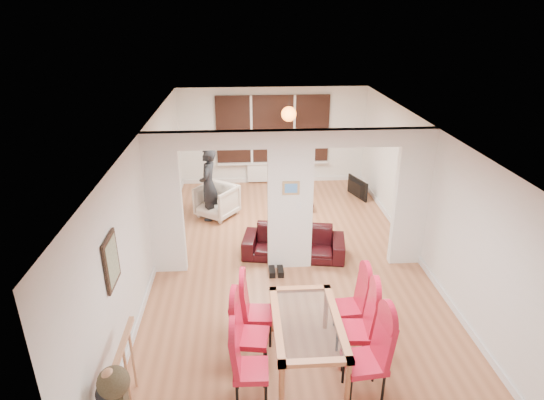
{
  "coord_description": "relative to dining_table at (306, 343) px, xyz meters",
  "views": [
    {
      "loc": [
        -0.82,
        -7.37,
        4.47
      ],
      "look_at": [
        -0.28,
        0.6,
        1.09
      ],
      "focal_mm": 30.0,
      "sensor_mm": 36.0,
      "label": 1
    }
  ],
  "objects": [
    {
      "name": "floor",
      "position": [
        0.04,
        2.6,
        -0.37
      ],
      "size": [
        5.0,
        9.0,
        0.01
      ],
      "primitive_type": "cube",
      "color": "#A66642",
      "rests_on": "ground"
    },
    {
      "name": "room_walls",
      "position": [
        0.04,
        2.6,
        0.93
      ],
      "size": [
        5.0,
        9.0,
        2.6
      ],
      "primitive_type": null,
      "color": "silver",
      "rests_on": "floor"
    },
    {
      "name": "divider_wall",
      "position": [
        0.04,
        2.6,
        0.93
      ],
      "size": [
        5.0,
        0.18,
        2.6
      ],
      "primitive_type": "cube",
      "color": "white",
      "rests_on": "floor"
    },
    {
      "name": "bay_window_blinds",
      "position": [
        0.04,
        7.04,
        1.13
      ],
      "size": [
        3.0,
        0.08,
        1.8
      ],
      "primitive_type": "cube",
      "color": "black",
      "rests_on": "room_walls"
    },
    {
      "name": "radiator",
      "position": [
        0.04,
        7.0,
        -0.07
      ],
      "size": [
        1.4,
        0.08,
        0.5
      ],
      "primitive_type": "cube",
      "color": "white",
      "rests_on": "floor"
    },
    {
      "name": "pendant_light",
      "position": [
        0.34,
        5.9,
        1.78
      ],
      "size": [
        0.36,
        0.36,
        0.36
      ],
      "primitive_type": "sphere",
      "color": "orange",
      "rests_on": "room_walls"
    },
    {
      "name": "stair_newel",
      "position": [
        -2.21,
        -0.6,
        0.18
      ],
      "size": [
        0.4,
        1.2,
        1.1
      ],
      "primitive_type": null,
      "color": "#B77B54",
      "rests_on": "floor"
    },
    {
      "name": "wall_poster",
      "position": [
        -2.43,
        0.2,
        1.23
      ],
      "size": [
        0.04,
        0.52,
        0.67
      ],
      "primitive_type": "cube",
      "color": "gray",
      "rests_on": "room_walls"
    },
    {
      "name": "pillar_photo",
      "position": [
        0.04,
        2.5,
        1.23
      ],
      "size": [
        0.3,
        0.03,
        0.25
      ],
      "primitive_type": "cube",
      "color": "#4C8CD8",
      "rests_on": "divider_wall"
    },
    {
      "name": "dining_table",
      "position": [
        0.0,
        0.0,
        0.0
      ],
      "size": [
        0.89,
        1.58,
        0.74
      ],
      "primitive_type": null,
      "color": "#A1603B",
      "rests_on": "floor"
    },
    {
      "name": "dining_chair_la",
      "position": [
        -0.75,
        -0.54,
        0.16
      ],
      "size": [
        0.44,
        0.44,
        1.06
      ],
      "primitive_type": null,
      "rotation": [
        0.0,
        0.0,
        -0.04
      ],
      "color": "#A91129",
      "rests_on": "floor"
    },
    {
      "name": "dining_chair_lb",
      "position": [
        -0.73,
        0.03,
        0.18
      ],
      "size": [
        0.5,
        0.5,
        1.1
      ],
      "primitive_type": null,
      "rotation": [
        0.0,
        0.0,
        -0.15
      ],
      "color": "#A91129",
      "rests_on": "floor"
    },
    {
      "name": "dining_chair_lc",
      "position": [
        -0.63,
        0.55,
        0.15
      ],
      "size": [
        0.46,
        0.46,
        1.05
      ],
      "primitive_type": null,
      "rotation": [
        0.0,
        0.0,
        -0.09
      ],
      "color": "#A91129",
      "rests_on": "floor"
    },
    {
      "name": "dining_chair_ra",
      "position": [
        0.63,
        -0.55,
        0.22
      ],
      "size": [
        0.52,
        0.52,
        1.19
      ],
      "primitive_type": null,
      "rotation": [
        0.0,
        0.0,
        0.1
      ],
      "color": "#A91129",
      "rests_on": "floor"
    },
    {
      "name": "dining_chair_rb",
      "position": [
        0.66,
        0.04,
        0.2
      ],
      "size": [
        0.49,
        0.49,
        1.15
      ],
      "primitive_type": null,
      "rotation": [
        0.0,
        0.0,
        -0.08
      ],
      "color": "#A91129",
      "rests_on": "floor"
    },
    {
      "name": "dining_chair_rc",
      "position": [
        0.71,
        0.61,
        0.15
      ],
      "size": [
        0.45,
        0.45,
        1.05
      ],
      "primitive_type": null,
      "rotation": [
        0.0,
        0.0,
        0.08
      ],
      "color": "#A91129",
      "rests_on": "floor"
    },
    {
      "name": "sofa",
      "position": [
        0.16,
        2.95,
        -0.09
      ],
      "size": [
        2.05,
        1.07,
        0.57
      ],
      "primitive_type": "imported",
      "rotation": [
        0.0,
        0.0,
        -0.17
      ],
      "color": "black",
      "rests_on": "floor"
    },
    {
      "name": "armchair",
      "position": [
        -1.4,
        4.91,
        0.0
      ],
      "size": [
        1.12,
        1.13,
        0.74
      ],
      "primitive_type": "imported",
      "rotation": [
        0.0,
        0.0,
        -0.62
      ],
      "color": "beige",
      "rests_on": "floor"
    },
    {
      "name": "person",
      "position": [
        -1.56,
        4.78,
        0.46
      ],
      "size": [
        0.66,
        0.49,
        1.66
      ],
      "primitive_type": "imported",
      "rotation": [
        0.0,
        0.0,
        -1.73
      ],
      "color": "black",
      "rests_on": "floor"
    },
    {
      "name": "television",
      "position": [
        2.04,
        5.81,
        -0.12
      ],
      "size": [
        0.85,
        0.38,
        0.49
      ],
      "primitive_type": "imported",
      "rotation": [
        0.0,
        0.0,
        1.9
      ],
      "color": "black",
      "rests_on": "floor"
    },
    {
      "name": "coffee_table",
      "position": [
        0.4,
        5.13,
        -0.27
      ],
      "size": [
        1.01,
        0.73,
        0.21
      ],
      "primitive_type": null,
      "rotation": [
        0.0,
        0.0,
        -0.34
      ],
      "color": "black",
      "rests_on": "floor"
    },
    {
      "name": "bottle",
      "position": [
        0.44,
        5.19,
        -0.02
      ],
      "size": [
        0.07,
        0.07,
        0.29
      ],
      "primitive_type": "cylinder",
      "color": "#143F19",
      "rests_on": "coffee_table"
    },
    {
      "name": "bowl",
      "position": [
        0.53,
        5.03,
        -0.14
      ],
      "size": [
        0.2,
        0.2,
        0.05
      ],
      "primitive_type": "imported",
      "color": "black",
      "rests_on": "coffee_table"
    },
    {
      "name": "shoes",
      "position": [
        -0.23,
        2.3,
        -0.32
      ],
      "size": [
        0.26,
        0.29,
        0.11
      ],
      "primitive_type": null,
      "color": "black",
      "rests_on": "floor"
    }
  ]
}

